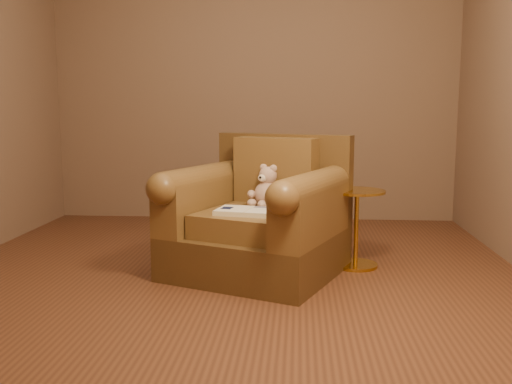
{
  "coord_description": "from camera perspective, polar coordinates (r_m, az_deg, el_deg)",
  "views": [
    {
      "loc": [
        0.46,
        -3.73,
        1.13
      ],
      "look_at": [
        0.18,
        -0.01,
        0.57
      ],
      "focal_mm": 40.0,
      "sensor_mm": 36.0,
      "label": 1
    }
  ],
  "objects": [
    {
      "name": "teddy_bear",
      "position": [
        3.94,
        0.95,
        0.18
      ],
      "size": [
        0.22,
        0.25,
        0.3
      ],
      "rotation": [
        0.0,
        0.0,
        -0.64
      ],
      "color": "tan",
      "rests_on": "armchair"
    },
    {
      "name": "floor",
      "position": [
        3.93,
        -2.57,
        -8.2
      ],
      "size": [
        4.0,
        4.0,
        0.0
      ],
      "primitive_type": "plane",
      "color": "brown",
      "rests_on": "ground"
    },
    {
      "name": "side_table",
      "position": [
        4.1,
        9.99,
        -3.34
      ],
      "size": [
        0.39,
        0.39,
        0.55
      ],
      "color": "gold",
      "rests_on": "floor"
    },
    {
      "name": "room",
      "position": [
        3.81,
        -2.75,
        17.35
      ],
      "size": [
        4.02,
        4.02,
        2.71
      ],
      "color": "#7B5F4B",
      "rests_on": "ground"
    },
    {
      "name": "armchair",
      "position": [
        3.9,
        0.36,
        -2.84
      ],
      "size": [
        1.34,
        1.31,
        0.93
      ],
      "rotation": [
        0.0,
        0.0,
        -0.39
      ],
      "color": "#51381B",
      "rests_on": "floor"
    },
    {
      "name": "guidebook",
      "position": [
        3.67,
        -0.69,
        -1.96
      ],
      "size": [
        0.45,
        0.32,
        0.03
      ],
      "rotation": [
        0.0,
        0.0,
        -0.19
      ],
      "color": "beige",
      "rests_on": "armchair"
    }
  ]
}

